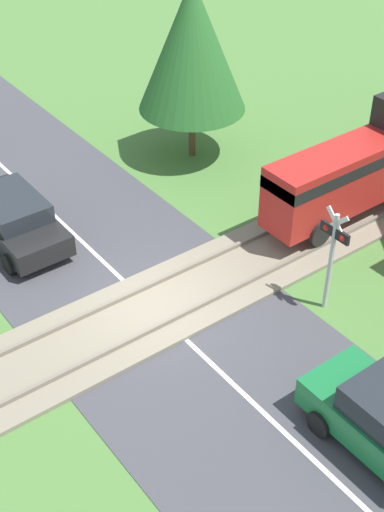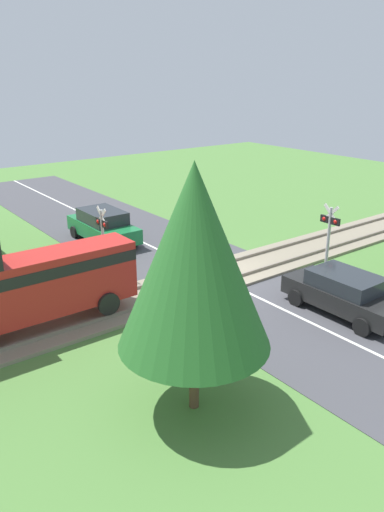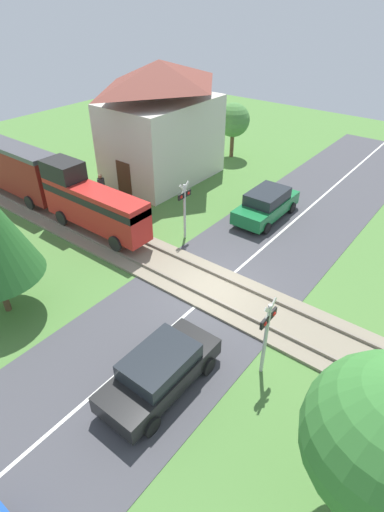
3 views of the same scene
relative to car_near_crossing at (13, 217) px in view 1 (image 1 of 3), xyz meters
name	(u,v)px [view 1 (image 1 of 3)]	position (x,y,z in m)	size (l,w,h in m)	color
ground_plane	(154,310)	(4.99, 1.44, -0.76)	(60.00, 60.00, 0.00)	#4C7A38
road_surface	(154,310)	(4.99, 1.44, -0.75)	(48.00, 6.40, 0.02)	#424247
track_bed	(154,308)	(4.99, 1.44, -0.69)	(2.80, 48.00, 0.24)	gray
car_near_crossing	(13,217)	(0.00, 0.00, 0.00)	(4.16, 1.87, 1.44)	black
crossing_signal_east_approach	(333,247)	(7.49, 5.06, 1.15)	(0.90, 0.18, 2.96)	#B7B7B7
tree_roadside_hedge	(192,46)	(-0.97, 7.12, 3.13)	(3.55, 3.55, 6.03)	brown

